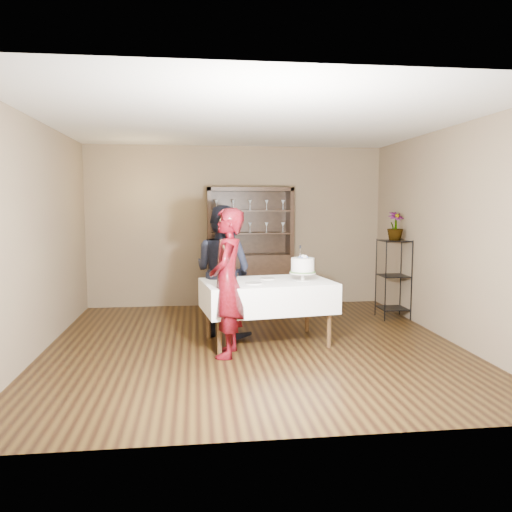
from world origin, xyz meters
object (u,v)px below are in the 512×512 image
Objects in this scene: cake at (303,266)px; potted_plant at (395,226)px; china_hutch at (250,268)px; cake_table at (267,296)px; woman at (227,283)px; man at (223,271)px; plant_etagere at (393,276)px.

cake is 2.07m from potted_plant.
china_hutch is 2.19m from cake_table.
potted_plant is at bearing 131.87° from woman.
man is (-0.54, -1.75, 0.19)m from china_hutch.
plant_etagere is 2.05m from cake.
woman is 0.98× the size of man.
cake reaches higher than cake_table.
cake_table is 0.98× the size of man.
plant_etagere is at bearing 28.48° from cake_table.
cake is at bearing -167.20° from man.
man reaches higher than cake_table.
man reaches higher than potted_plant.
plant_etagere is at bearing 35.10° from cake.
woman reaches higher than potted_plant.
china_hutch is 1.84m from man.
woman is at bearing -148.64° from plant_etagere.
woman is at bearing -101.60° from china_hutch.
china_hutch reaches higher than man.
woman is at bearing -155.83° from cake.
cake is at bearing -79.26° from china_hutch.
plant_etagere is 0.70× the size of man.
china_hutch is 2.71m from woman.
man is at bearing -165.30° from potted_plant.
cake is (0.96, 0.43, 0.12)m from woman.
potted_plant is at bearing 34.94° from cake.
china_hutch reaches higher than cake_table.
china_hutch is 1.17× the size of man.
china_hutch is 1.18× the size of cake_table.
woman is 1.06m from cake.
cake_table is at bearing -151.65° from potted_plant.
cake_table is (-2.10, -1.14, -0.05)m from plant_etagere.
cake_table is 3.95× the size of potted_plant.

